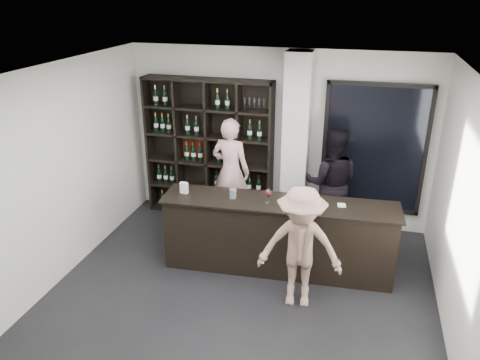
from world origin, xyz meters
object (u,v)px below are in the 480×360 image
(taster_pink, at_px, (231,171))
(taster_black, at_px, (331,183))
(wine_shelf, at_px, (209,149))
(customer, at_px, (300,248))
(tasting_counter, at_px, (278,236))

(taster_pink, xyz_separation_m, taster_black, (1.66, -0.06, -0.01))
(wine_shelf, height_order, taster_black, wine_shelf)
(wine_shelf, xyz_separation_m, taster_pink, (0.44, -0.17, -0.29))
(customer, bearing_deg, tasting_counter, 114.66)
(wine_shelf, height_order, taster_pink, wine_shelf)
(tasting_counter, height_order, customer, customer)
(wine_shelf, distance_m, taster_black, 2.13)
(tasting_counter, distance_m, taster_pink, 1.72)
(taster_pink, bearing_deg, customer, 135.18)
(taster_pink, bearing_deg, taster_black, -173.08)
(wine_shelf, bearing_deg, taster_pink, -20.68)
(wine_shelf, xyz_separation_m, taster_black, (2.10, -0.23, -0.30))
(taster_pink, bearing_deg, tasting_counter, 138.27)
(customer, bearing_deg, taster_black, 79.03)
(taster_black, bearing_deg, tasting_counter, 60.10)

